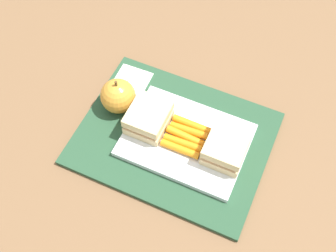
# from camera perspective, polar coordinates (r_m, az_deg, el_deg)

# --- Properties ---
(ground_plane) EXTENTS (2.40, 2.40, 0.00)m
(ground_plane) POSITION_cam_1_polar(r_m,az_deg,el_deg) (0.84, 0.78, -1.80)
(ground_plane) COLOR brown
(lunchbag_mat) EXTENTS (0.36, 0.28, 0.01)m
(lunchbag_mat) POSITION_cam_1_polar(r_m,az_deg,el_deg) (0.84, 0.78, -1.63)
(lunchbag_mat) COLOR #284C33
(lunchbag_mat) RESTS_ON ground_plane
(food_tray) EXTENTS (0.23, 0.17, 0.01)m
(food_tray) POSITION_cam_1_polar(r_m,az_deg,el_deg) (0.82, 2.39, -1.87)
(food_tray) COLOR white
(food_tray) RESTS_ON lunchbag_mat
(sandwich_half_left) EXTENTS (0.07, 0.08, 0.04)m
(sandwich_half_left) POSITION_cam_1_polar(r_m,az_deg,el_deg) (0.79, 7.69, -2.87)
(sandwich_half_left) COLOR #DBC189
(sandwich_half_left) RESTS_ON food_tray
(sandwich_half_right) EXTENTS (0.07, 0.08, 0.04)m
(sandwich_half_right) POSITION_cam_1_polar(r_m,az_deg,el_deg) (0.81, -2.60, 1.07)
(sandwich_half_right) COLOR #DBC189
(sandwich_half_right) RESTS_ON food_tray
(carrot_sticks_bundle) EXTENTS (0.08, 0.07, 0.02)m
(carrot_sticks_bundle) POSITION_cam_1_polar(r_m,az_deg,el_deg) (0.81, 2.36, -1.40)
(carrot_sticks_bundle) COLOR orange
(carrot_sticks_bundle) RESTS_ON food_tray
(apple) EXTENTS (0.07, 0.07, 0.08)m
(apple) POSITION_cam_1_polar(r_m,az_deg,el_deg) (0.85, -6.60, 3.96)
(apple) COLOR gold
(apple) RESTS_ON lunchbag_mat
(paper_napkin) EXTENTS (0.07, 0.07, 0.00)m
(paper_napkin) POSITION_cam_1_polar(r_m,az_deg,el_deg) (0.91, -4.85, 5.93)
(paper_napkin) COLOR white
(paper_napkin) RESTS_ON lunchbag_mat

